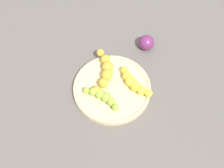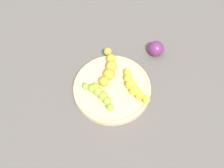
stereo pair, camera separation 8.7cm
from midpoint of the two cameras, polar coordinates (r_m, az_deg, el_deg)
The scene contains 6 objects.
ground_plane at distance 0.90m, azimuth -2.75°, elevation -1.47°, with size 2.40×2.40×0.00m, color #56514C.
fruit_bowl at distance 0.89m, azimuth -2.78°, elevation -1.09°, with size 0.24×0.24×0.02m.
banana_yellow at distance 0.87m, azimuth 1.56°, elevation -0.03°, with size 0.13×0.05×0.03m.
banana_spotted at distance 0.89m, azimuth -4.20°, elevation 2.41°, with size 0.13×0.11×0.04m.
banana_green at distance 0.85m, azimuth -4.84°, elevation -2.73°, with size 0.12×0.06×0.03m.
plum_purple at distance 0.97m, azimuth 4.33°, elevation 8.01°, with size 0.05×0.05×0.05m, color #662659.
Camera 1 is at (-0.37, 0.25, 0.78)m, focal length 46.02 mm.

